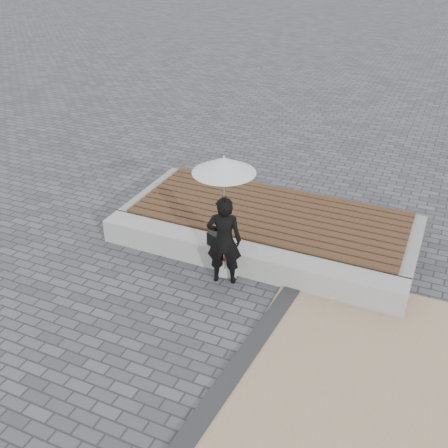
{
  "coord_description": "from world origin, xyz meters",
  "views": [
    {
      "loc": [
        2.58,
        -4.9,
        4.88
      ],
      "look_at": [
        -0.16,
        1.19,
        1.0
      ],
      "focal_mm": 42.74,
      "sensor_mm": 36.0,
      "label": 1
    }
  ],
  "objects_px": {
    "handbag": "(216,241)",
    "canvas_tote": "(226,266)",
    "parasol": "(224,165)",
    "seating_ledge": "(244,258)",
    "woman": "(224,240)"
  },
  "relations": [
    {
      "from": "handbag",
      "to": "woman",
      "type": "bearing_deg",
      "value": -22.62
    },
    {
      "from": "woman",
      "to": "parasol",
      "type": "xyz_separation_m",
      "value": [
        0.0,
        0.0,
        1.21
      ]
    },
    {
      "from": "woman",
      "to": "parasol",
      "type": "relative_size",
      "value": 1.26
    },
    {
      "from": "woman",
      "to": "handbag",
      "type": "distance_m",
      "value": 0.41
    },
    {
      "from": "woman",
      "to": "canvas_tote",
      "type": "relative_size",
      "value": 4.06
    },
    {
      "from": "handbag",
      "to": "seating_ledge",
      "type": "bearing_deg",
      "value": 43.92
    },
    {
      "from": "seating_ledge",
      "to": "handbag",
      "type": "xyz_separation_m",
      "value": [
        -0.41,
        -0.17,
        0.31
      ]
    },
    {
      "from": "canvas_tote",
      "to": "handbag",
      "type": "bearing_deg",
      "value": 136.94
    },
    {
      "from": "seating_ledge",
      "to": "woman",
      "type": "height_order",
      "value": "woman"
    },
    {
      "from": "parasol",
      "to": "canvas_tote",
      "type": "distance_m",
      "value": 1.76
    },
    {
      "from": "handbag",
      "to": "canvas_tote",
      "type": "height_order",
      "value": "handbag"
    },
    {
      "from": "handbag",
      "to": "canvas_tote",
      "type": "bearing_deg",
      "value": -6.32
    },
    {
      "from": "woman",
      "to": "handbag",
      "type": "bearing_deg",
      "value": -60.85
    },
    {
      "from": "parasol",
      "to": "handbag",
      "type": "height_order",
      "value": "parasol"
    },
    {
      "from": "seating_ledge",
      "to": "canvas_tote",
      "type": "xyz_separation_m",
      "value": [
        -0.18,
        -0.29,
        -0.02
      ]
    }
  ]
}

